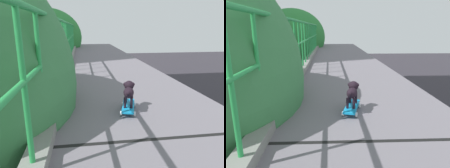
# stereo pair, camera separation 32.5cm
# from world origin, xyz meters

# --- Properties ---
(car_silver_fifth) EXTENTS (1.83, 4.43, 1.34)m
(car_silver_fifth) POSITION_xyz_m (-4.24, 10.79, 0.61)
(car_silver_fifth) COLOR #B6B1C1
(car_silver_fifth) RESTS_ON ground
(car_red_taxi_seventh) EXTENTS (1.86, 4.18, 1.50)m
(car_red_taxi_seventh) POSITION_xyz_m (-4.32, 17.39, 0.66)
(car_red_taxi_seventh) COLOR red
(car_red_taxi_seventh) RESTS_ON ground
(city_bus) EXTENTS (2.48, 10.83, 3.33)m
(city_bus) POSITION_xyz_m (-8.44, 27.85, 1.88)
(city_bus) COLOR beige
(city_bus) RESTS_ON ground
(roadside_tree_far) EXTENTS (4.10, 4.10, 8.41)m
(roadside_tree_far) POSITION_xyz_m (-1.83, 13.10, 6.58)
(roadside_tree_far) COLOR brown
(roadside_tree_far) RESTS_ON ground
(roadside_tree_farthest) EXTENTS (3.86, 3.86, 7.53)m
(roadside_tree_farthest) POSITION_xyz_m (-1.97, 23.01, 5.99)
(roadside_tree_farthest) COLOR #4C4322
(roadside_tree_farthest) RESTS_ON ground
(toy_skateboard) EXTENTS (0.31, 0.57, 0.09)m
(toy_skateboard) POSITION_xyz_m (0.80, 2.13, 6.15)
(toy_skateboard) COLOR #1491D5
(toy_skateboard) RESTS_ON overpass_deck
(small_dog) EXTENTS (0.22, 0.40, 0.32)m
(small_dog) POSITION_xyz_m (0.81, 2.17, 6.37)
(small_dog) COLOR black
(small_dog) RESTS_ON toy_skateboard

